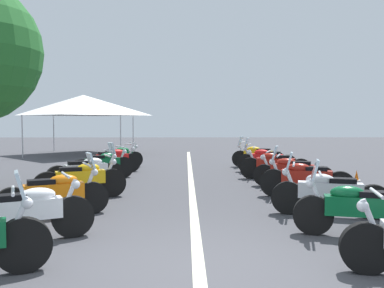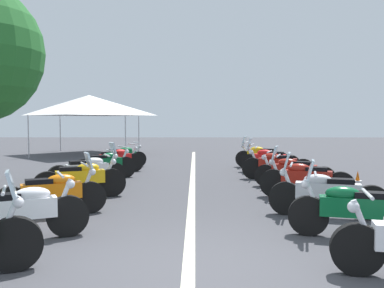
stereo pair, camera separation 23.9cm
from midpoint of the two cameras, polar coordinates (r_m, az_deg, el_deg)
ground_plane at (r=5.25m, az=0.89°, el=-16.98°), size 80.00×80.00×0.00m
lane_centre_stripe at (r=11.14m, az=0.64°, el=-6.12°), size 25.70×0.16×0.01m
motorcycle_left_row_1 at (r=6.70m, az=-21.62°, el=-8.67°), size 1.04×1.89×1.00m
motorcycle_left_row_2 at (r=8.23m, az=-17.84°, el=-6.38°), size 1.06×1.91×1.20m
motorcycle_left_row_3 at (r=9.91m, az=-14.43°, el=-4.68°), size 1.01×2.01×1.02m
motorcycle_left_row_4 at (r=11.40m, az=-13.56°, el=-3.60°), size 1.18×1.92×1.22m
motorcycle_left_row_5 at (r=13.03m, az=-11.39°, el=-2.77°), size 1.28×1.78×1.01m
motorcycle_left_row_6 at (r=14.51m, az=-10.03°, el=-2.15°), size 1.31×1.83×1.01m
motorcycle_left_row_7 at (r=16.07m, az=-9.25°, el=-1.69°), size 1.13×1.82×0.98m
motorcycle_right_row_1 at (r=6.90m, az=22.29°, el=-8.29°), size 0.85×1.97×1.20m
motorcycle_right_row_2 at (r=8.21m, az=18.84°, el=-6.37°), size 0.90×2.14×1.21m
motorcycle_right_row_3 at (r=9.97m, az=16.04°, el=-4.61°), size 0.94×2.10×1.22m
motorcycle_right_row_4 at (r=11.48m, az=14.43°, el=-3.70°), size 0.99×2.07×0.99m
motorcycle_right_row_5 at (r=12.94m, az=12.21°, el=-2.82°), size 0.85×2.16×1.01m
motorcycle_right_row_6 at (r=14.60m, az=11.05°, el=-2.11°), size 0.93×2.02×1.21m
motorcycle_right_row_7 at (r=16.13m, az=9.93°, el=-1.60°), size 0.97×1.97×1.21m
traffic_cone_1 at (r=10.79m, az=22.52°, el=-5.12°), size 0.36×0.36×0.61m
event_tent at (r=23.02m, az=-13.78°, el=5.22°), size 5.26×5.26×3.20m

